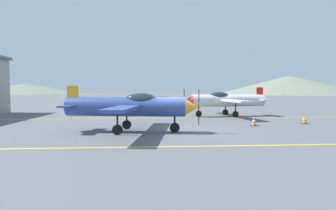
{
  "coord_description": "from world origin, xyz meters",
  "views": [
    {
      "loc": [
        -1.61,
        -15.68,
        2.39
      ],
      "look_at": [
        -0.16,
        6.0,
        1.2
      ],
      "focal_mm": 29.4,
      "sensor_mm": 36.0,
      "label": 1
    }
  ],
  "objects_px": {
    "traffic_cone_side": "(254,122)",
    "airplane_near": "(131,106)",
    "traffic_cone_front": "(305,120)",
    "car_sedan": "(157,104)",
    "airplane_mid": "(225,100)"
  },
  "relations": [
    {
      "from": "traffic_cone_side",
      "to": "airplane_near",
      "type": "bearing_deg",
      "value": -165.03
    },
    {
      "from": "traffic_cone_front",
      "to": "traffic_cone_side",
      "type": "relative_size",
      "value": 1.0
    },
    {
      "from": "car_sedan",
      "to": "traffic_cone_front",
      "type": "xyz_separation_m",
      "value": [
        10.13,
        -12.32,
        -0.56
      ]
    },
    {
      "from": "car_sedan",
      "to": "traffic_cone_front",
      "type": "bearing_deg",
      "value": -50.58
    },
    {
      "from": "airplane_near",
      "to": "airplane_mid",
      "type": "xyz_separation_m",
      "value": [
        7.87,
        8.73,
        0.0
      ]
    },
    {
      "from": "car_sedan",
      "to": "traffic_cone_side",
      "type": "height_order",
      "value": "car_sedan"
    },
    {
      "from": "airplane_near",
      "to": "airplane_mid",
      "type": "bearing_deg",
      "value": 47.96
    },
    {
      "from": "airplane_mid",
      "to": "traffic_cone_side",
      "type": "height_order",
      "value": "airplane_mid"
    },
    {
      "from": "airplane_mid",
      "to": "car_sedan",
      "type": "height_order",
      "value": "airplane_mid"
    },
    {
      "from": "traffic_cone_front",
      "to": "airplane_mid",
      "type": "bearing_deg",
      "value": 126.04
    },
    {
      "from": "airplane_mid",
      "to": "traffic_cone_side",
      "type": "distance_m",
      "value": 6.7
    },
    {
      "from": "airplane_mid",
      "to": "airplane_near",
      "type": "bearing_deg",
      "value": -132.04
    },
    {
      "from": "airplane_near",
      "to": "car_sedan",
      "type": "bearing_deg",
      "value": 83.02
    },
    {
      "from": "airplane_near",
      "to": "traffic_cone_side",
      "type": "xyz_separation_m",
      "value": [
        7.99,
        2.14,
        -1.2
      ]
    },
    {
      "from": "airplane_near",
      "to": "traffic_cone_side",
      "type": "relative_size",
      "value": 14.94
    }
  ]
}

